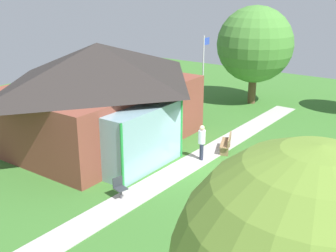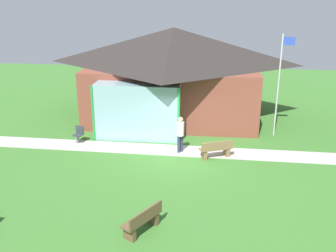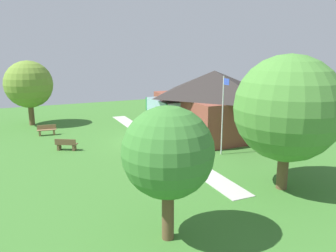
% 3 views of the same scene
% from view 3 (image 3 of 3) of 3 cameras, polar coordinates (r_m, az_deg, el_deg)
% --- Properties ---
extents(ground_plane, '(44.00, 44.00, 0.00)m').
position_cam_3_polar(ground_plane, '(24.98, -3.38, -2.94)').
color(ground_plane, '#3D752D').
extents(pavilion, '(10.46, 8.70, 5.21)m').
position_cam_3_polar(pavilion, '(27.99, 7.56, 4.34)').
color(pavilion, brown).
rests_on(pavilion, ground_plane).
extents(footpath, '(21.86, 1.74, 0.03)m').
position_cam_3_polar(footpath, '(25.23, -1.88, -2.72)').
color(footpath, '#BCB7B2').
rests_on(footpath, ground_plane).
extents(flagpole, '(0.64, 0.08, 5.23)m').
position_cam_3_polar(flagpole, '(21.80, 9.46, 2.41)').
color(flagpole, silver).
rests_on(flagpole, ground_plane).
extents(bench_front_left, '(0.60, 1.54, 0.84)m').
position_cam_3_polar(bench_front_left, '(28.94, -20.20, -0.71)').
color(bench_front_left, olive).
rests_on(bench_front_left, ground_plane).
extents(bench_rear_near_path, '(1.55, 0.99, 0.84)m').
position_cam_3_polar(bench_rear_near_path, '(23.44, -1.70, -2.96)').
color(bench_rear_near_path, olive).
rests_on(bench_rear_near_path, ground_plane).
extents(bench_front_center, '(1.15, 1.51, 0.84)m').
position_cam_3_polar(bench_front_center, '(24.06, -17.16, -3.12)').
color(bench_front_center, brown).
rests_on(bench_front_center, ground_plane).
extents(patio_chair_west, '(0.53, 0.53, 0.86)m').
position_cam_3_polar(patio_chair_west, '(29.93, -4.92, 0.50)').
color(patio_chair_west, '#33383D').
rests_on(patio_chair_west, ground_plane).
extents(visitor_on_path, '(0.34, 0.34, 1.74)m').
position_cam_3_polar(visitor_on_path, '(24.93, -2.26, -0.53)').
color(visitor_on_path, '#2D3347').
rests_on(visitor_on_path, ground_plane).
extents(tree_lawn_corner, '(4.30, 4.30, 5.96)m').
position_cam_3_polar(tree_lawn_corner, '(32.97, -22.92, 6.62)').
color(tree_lawn_corner, brown).
rests_on(tree_lawn_corner, ground_plane).
extents(tree_far_east, '(3.27, 3.27, 4.96)m').
position_cam_3_polar(tree_far_east, '(11.52, -0.02, -4.67)').
color(tree_far_east, brown).
rests_on(tree_far_east, ground_plane).
extents(tree_east_hedge, '(5.15, 5.15, 6.66)m').
position_cam_3_polar(tree_east_hedge, '(16.80, 19.94, 2.84)').
color(tree_east_hedge, brown).
rests_on(tree_east_hedge, ground_plane).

